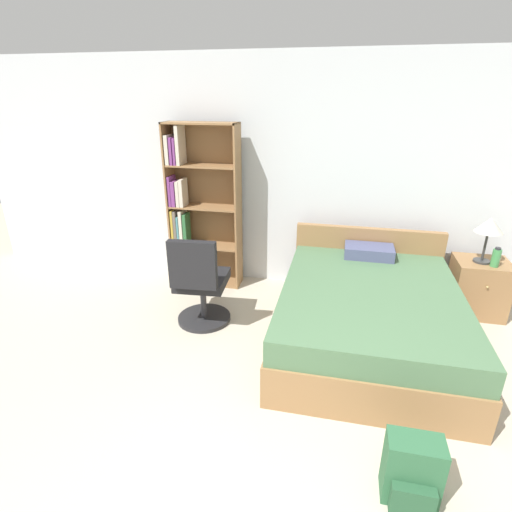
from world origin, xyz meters
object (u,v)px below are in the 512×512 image
(bookshelf, at_px, (196,213))
(bed, at_px, (368,313))
(nightstand, at_px, (478,287))
(office_chair, at_px, (200,285))
(table_lamp, at_px, (489,227))
(backpack_green, at_px, (412,472))
(water_bottle, at_px, (496,258))

(bookshelf, distance_m, bed, 2.26)
(bed, bearing_deg, nightstand, 35.11)
(office_chair, xyz_separation_m, table_lamp, (2.72, 0.85, 0.52))
(office_chair, xyz_separation_m, backpack_green, (1.80, -1.52, -0.24))
(bookshelf, xyz_separation_m, office_chair, (0.38, -0.97, -0.44))
(bed, xyz_separation_m, table_lamp, (1.11, 0.78, 0.67))
(nightstand, relative_size, backpack_green, 1.40)
(office_chair, distance_m, water_bottle, 2.92)
(water_bottle, xyz_separation_m, backpack_green, (-1.01, -2.27, -0.48))
(office_chair, bearing_deg, water_bottle, 15.05)
(nightstand, bearing_deg, water_bottle, -62.25)
(bookshelf, xyz_separation_m, table_lamp, (3.10, -0.12, 0.08))
(table_lamp, bearing_deg, water_bottle, -45.43)
(bookshelf, bearing_deg, water_bottle, -3.79)
(office_chair, bearing_deg, bed, 2.25)
(bookshelf, xyz_separation_m, backpack_green, (2.18, -2.49, -0.68))
(backpack_green, bearing_deg, water_bottle, 66.14)
(office_chair, height_order, water_bottle, office_chair)
(table_lamp, distance_m, backpack_green, 2.65)
(backpack_green, bearing_deg, bookshelf, 131.28)
(office_chair, bearing_deg, backpack_green, -40.17)
(office_chair, relative_size, backpack_green, 2.30)
(bookshelf, height_order, nightstand, bookshelf)
(office_chair, relative_size, nightstand, 1.65)
(bookshelf, distance_m, office_chair, 1.13)
(bookshelf, relative_size, backpack_green, 4.51)
(office_chair, xyz_separation_m, water_bottle, (2.81, 0.75, 0.24))
(table_lamp, bearing_deg, bookshelf, 177.78)
(table_lamp, bearing_deg, office_chair, -162.70)
(bed, relative_size, nightstand, 3.48)
(table_lamp, xyz_separation_m, backpack_green, (-0.92, -2.37, -0.76))
(bookshelf, bearing_deg, backpack_green, -48.72)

